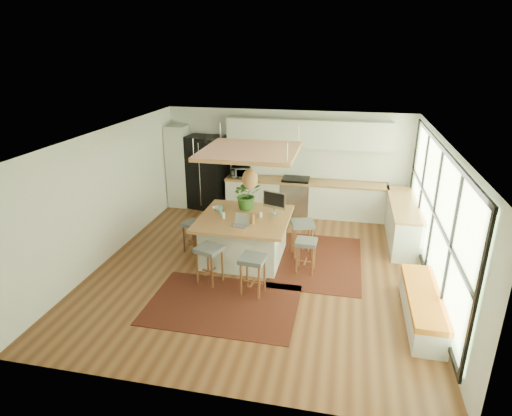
% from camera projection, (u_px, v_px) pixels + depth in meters
% --- Properties ---
extents(floor, '(7.00, 7.00, 0.00)m').
position_uv_depth(floor, '(260.00, 267.00, 8.83)').
color(floor, '#562D18').
rests_on(floor, ground).
extents(ceiling, '(7.00, 7.00, 0.00)m').
position_uv_depth(ceiling, '(261.00, 136.00, 7.87)').
color(ceiling, white).
rests_on(ceiling, ground).
extents(wall_back, '(6.50, 0.00, 6.50)m').
position_uv_depth(wall_back, '(287.00, 161.00, 11.55)').
color(wall_back, silver).
rests_on(wall_back, ground).
extents(wall_front, '(6.50, 0.00, 6.50)m').
position_uv_depth(wall_front, '(202.00, 305.00, 5.15)').
color(wall_front, silver).
rests_on(wall_front, ground).
extents(wall_left, '(0.00, 7.00, 7.00)m').
position_uv_depth(wall_left, '(108.00, 194.00, 8.98)').
color(wall_left, silver).
rests_on(wall_left, ground).
extents(wall_right, '(0.00, 7.00, 7.00)m').
position_uv_depth(wall_right, '(438.00, 219.00, 7.71)').
color(wall_right, silver).
rests_on(wall_right, ground).
extents(window_wall, '(0.10, 6.20, 2.60)m').
position_uv_depth(window_wall, '(437.00, 216.00, 7.70)').
color(window_wall, black).
rests_on(window_wall, wall_right).
extents(pantry, '(0.55, 0.60, 2.25)m').
position_uv_depth(pantry, '(179.00, 166.00, 11.91)').
color(pantry, silver).
rests_on(pantry, floor).
extents(back_counter_base, '(4.20, 0.60, 0.88)m').
position_uv_depth(back_counter_base, '(305.00, 198.00, 11.47)').
color(back_counter_base, silver).
rests_on(back_counter_base, floor).
extents(back_counter_top, '(4.24, 0.64, 0.05)m').
position_uv_depth(back_counter_top, '(305.00, 182.00, 11.31)').
color(back_counter_top, '#986236').
rests_on(back_counter_top, back_counter_base).
extents(backsplash, '(4.20, 0.02, 0.80)m').
position_uv_depth(backsplash, '(307.00, 162.00, 11.42)').
color(backsplash, white).
rests_on(backsplash, wall_back).
extents(upper_cabinets, '(4.20, 0.34, 0.70)m').
position_uv_depth(upper_cabinets, '(308.00, 133.00, 10.99)').
color(upper_cabinets, silver).
rests_on(upper_cabinets, wall_back).
extents(range, '(0.76, 0.62, 1.00)m').
position_uv_depth(range, '(295.00, 196.00, 11.50)').
color(range, '#A5A5AA').
rests_on(range, floor).
extents(right_counter_base, '(0.60, 2.50, 0.88)m').
position_uv_depth(right_counter_base, '(402.00, 222.00, 9.93)').
color(right_counter_base, silver).
rests_on(right_counter_base, floor).
extents(right_counter_top, '(0.64, 2.54, 0.05)m').
position_uv_depth(right_counter_top, '(405.00, 204.00, 9.76)').
color(right_counter_top, '#986236').
rests_on(right_counter_top, right_counter_base).
extents(window_bench, '(0.52, 2.00, 0.50)m').
position_uv_depth(window_bench, '(422.00, 307.00, 7.06)').
color(window_bench, silver).
rests_on(window_bench, floor).
extents(ceiling_panel, '(1.86, 1.86, 0.80)m').
position_uv_depth(ceiling_panel, '(250.00, 165.00, 8.52)').
color(ceiling_panel, '#986236').
rests_on(ceiling_panel, ceiling).
extents(rug_near, '(2.60, 1.80, 0.01)m').
position_uv_depth(rug_near, '(223.00, 304.00, 7.56)').
color(rug_near, black).
rests_on(rug_near, floor).
extents(rug_right, '(1.80, 2.60, 0.01)m').
position_uv_depth(rug_right, '(317.00, 261.00, 9.09)').
color(rug_right, black).
rests_on(rug_right, floor).
extents(fridge, '(1.14, 0.97, 2.00)m').
position_uv_depth(fridge, '(208.00, 175.00, 11.83)').
color(fridge, black).
rests_on(fridge, floor).
extents(island, '(1.85, 1.85, 0.93)m').
position_uv_depth(island, '(244.00, 238.00, 9.08)').
color(island, '#986236').
rests_on(island, floor).
extents(stool_near_left, '(0.56, 0.56, 0.75)m').
position_uv_depth(stool_near_left, '(210.00, 266.00, 8.14)').
color(stool_near_left, '#4D5155').
rests_on(stool_near_left, floor).
extents(stool_near_right, '(0.49, 0.49, 0.75)m').
position_uv_depth(stool_near_right, '(253.00, 276.00, 7.77)').
color(stool_near_right, '#4D5155').
rests_on(stool_near_right, floor).
extents(stool_right_front, '(0.42, 0.42, 0.69)m').
position_uv_depth(stool_right_front, '(306.00, 255.00, 8.55)').
color(stool_right_front, '#4D5155').
rests_on(stool_right_front, floor).
extents(stool_right_back, '(0.58, 0.58, 0.78)m').
position_uv_depth(stool_right_back, '(302.00, 240.00, 9.22)').
color(stool_right_back, '#4D5155').
rests_on(stool_right_back, floor).
extents(stool_left_side, '(0.52, 0.52, 0.69)m').
position_uv_depth(stool_left_side, '(194.00, 236.00, 9.42)').
color(stool_left_side, '#4D5155').
rests_on(stool_left_side, floor).
extents(laptop, '(0.39, 0.40, 0.24)m').
position_uv_depth(laptop, '(240.00, 220.00, 8.44)').
color(laptop, '#A5A5AA').
rests_on(laptop, island).
extents(monitor, '(0.56, 0.36, 0.49)m').
position_uv_depth(monitor, '(274.00, 202.00, 9.01)').
color(monitor, '#A5A5AA').
rests_on(monitor, island).
extents(microwave, '(0.55, 0.36, 0.34)m').
position_uv_depth(microwave, '(241.00, 171.00, 11.59)').
color(microwave, '#A5A5AA').
rests_on(microwave, back_counter_top).
extents(island_plant, '(0.86, 0.88, 0.51)m').
position_uv_depth(island_plant, '(247.00, 198.00, 9.29)').
color(island_plant, '#1E4C19').
rests_on(island_plant, island).
extents(island_bowl, '(0.28, 0.28, 0.05)m').
position_uv_depth(island_bowl, '(218.00, 208.00, 9.31)').
color(island_bowl, beige).
rests_on(island_bowl, island).
extents(island_bottle_0, '(0.07, 0.07, 0.19)m').
position_uv_depth(island_bottle_0, '(220.00, 209.00, 9.08)').
color(island_bottle_0, teal).
rests_on(island_bottle_0, island).
extents(island_bottle_1, '(0.07, 0.07, 0.19)m').
position_uv_depth(island_bottle_1, '(224.00, 214.00, 8.82)').
color(island_bottle_1, white).
rests_on(island_bottle_1, island).
extents(island_bottle_2, '(0.07, 0.07, 0.19)m').
position_uv_depth(island_bottle_2, '(253.00, 219.00, 8.56)').
color(island_bottle_2, '#AD6939').
rests_on(island_bottle_2, island).
extents(island_bottle_3, '(0.07, 0.07, 0.19)m').
position_uv_depth(island_bottle_3, '(261.00, 213.00, 8.86)').
color(island_bottle_3, beige).
rests_on(island_bottle_3, island).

